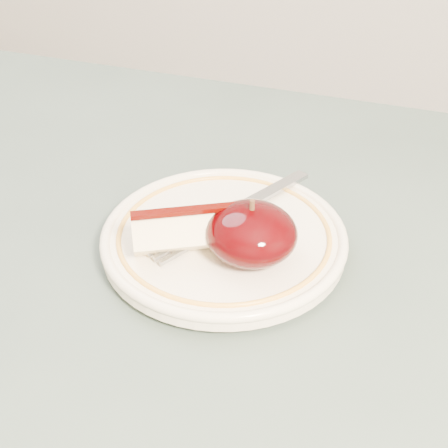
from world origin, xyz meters
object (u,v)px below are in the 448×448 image
(plate, at_px, (224,237))
(apple_half, at_px, (251,233))
(table, at_px, (150,403))
(fork, at_px, (230,214))

(plate, xyz_separation_m, apple_half, (0.03, -0.02, 0.03))
(apple_half, bearing_deg, plate, 144.76)
(plate, relative_size, apple_half, 2.84)
(table, relative_size, fork, 5.24)
(table, bearing_deg, fork, 79.41)
(table, xyz_separation_m, plate, (0.03, 0.11, 0.10))
(plate, distance_m, fork, 0.02)
(table, distance_m, fork, 0.17)
(plate, bearing_deg, fork, 96.84)
(apple_half, bearing_deg, fork, 127.01)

